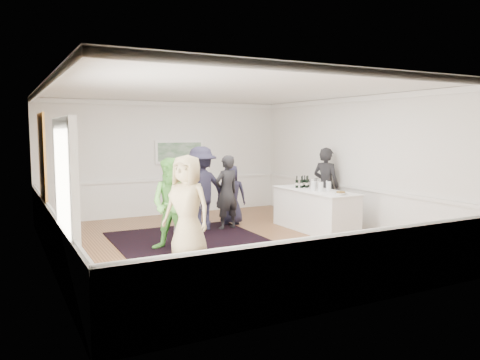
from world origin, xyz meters
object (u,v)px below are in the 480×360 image
guest_dark_b (227,192)px  serving_table (315,210)px  ice_bucket (314,184)px  guest_dark_a (201,189)px  bartender (326,186)px  guest_navy (231,195)px  nut_bowl (341,193)px  guest_lilac (181,208)px  guest_green (173,205)px  guest_tan (187,208)px

guest_dark_b → serving_table: bearing=135.7°
serving_table → ice_bucket: (0.09, 0.18, 0.60)m
ice_bucket → guest_dark_a: bearing=156.4°
guest_dark_a → ice_bucket: 2.72m
bartender → ice_bucket: bearing=99.0°
guest_navy → nut_bowl: size_ratio=5.73×
guest_lilac → nut_bowl: guest_lilac is taller
serving_table → guest_dark_a: guest_dark_a is taller
bartender → guest_dark_b: size_ratio=1.09×
guest_green → guest_dark_b: 2.29m
serving_table → guest_tan: (-3.64, -1.01, 0.48)m
ice_bucket → guest_tan: bearing=-162.2°
bartender → nut_bowl: 1.74m
guest_tan → nut_bowl: size_ratio=7.29×
guest_tan → guest_dark_b: guest_tan is taller
guest_tan → serving_table: bearing=70.4°
guest_green → guest_navy: bearing=80.7°
guest_dark_a → guest_navy: bearing=-169.2°
bartender → guest_lilac: (-4.01, -0.22, -0.24)m
guest_tan → guest_dark_a: guest_dark_a is taller
bartender → guest_tan: size_ratio=1.01×
guest_lilac → guest_dark_b: bearing=-129.8°
guest_dark_b → guest_dark_a: bearing=-26.9°
guest_dark_b → guest_navy: (0.36, 0.48, -0.13)m
serving_table → guest_green: (-3.64, -0.24, 0.43)m
guest_navy → ice_bucket: guest_navy is taller
guest_navy → guest_green: bearing=61.6°
serving_table → guest_tan: 3.81m
guest_dark_b → guest_green: bearing=23.7°
guest_lilac → guest_navy: size_ratio=0.97×
guest_green → nut_bowl: size_ratio=6.94×
guest_dark_b → guest_tan: bearing=36.7°
guest_green → ice_bucket: 3.76m
bartender → ice_bucket: size_ratio=7.52×
guest_green → guest_dark_a: bearing=91.4°
guest_green → guest_navy: 2.87m
guest_tan → guest_dark_b: size_ratio=1.08×
guest_tan → ice_bucket: (3.73, 1.20, 0.12)m
guest_green → guest_dark_b: guest_green is taller
guest_lilac → guest_navy: bearing=-123.0°
guest_dark_b → guest_lilac: bearing=15.1°
guest_lilac → nut_bowl: 3.49m
nut_bowl → ice_bucket: bearing=84.3°
serving_table → ice_bucket: bearing=63.1°
guest_tan → nut_bowl: guest_tan is taller
guest_green → guest_dark_b: bearing=77.2°
guest_navy → ice_bucket: size_ratio=5.87×
serving_table → guest_tan: bearing=-164.4°
guest_dark_a → guest_dark_b: size_ratio=1.12×
serving_table → guest_dark_b: guest_dark_b is taller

